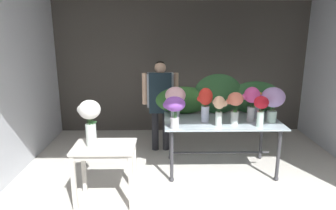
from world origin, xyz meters
name	(u,v)px	position (x,y,z in m)	size (l,w,h in m)	color
ground_plane	(187,165)	(0.00, 1.82, 0.00)	(8.00, 8.00, 0.00)	silver
wall_back	(181,68)	(0.00, 3.64, 1.35)	(5.29, 0.12, 2.70)	#4C4742
wall_left	(12,84)	(-2.64, 1.82, 1.35)	(0.12, 3.76, 2.70)	silver
display_table_glass	(221,128)	(0.50, 1.69, 0.69)	(1.73, 0.96, 0.82)	#AEC2CE
side_table_white	(105,154)	(-1.11, 0.83, 0.65)	(0.76, 0.53, 0.76)	silver
florist	(160,96)	(-0.43, 2.49, 1.00)	(0.64, 0.24, 1.61)	#232328
foliage_backdrop	(219,97)	(0.52, 2.05, 1.09)	(2.03, 0.28, 0.65)	#2D6028
vase_crimson_ranunculus	(261,107)	(0.98, 1.36, 1.09)	(0.21, 0.20, 0.44)	silver
vase_scarlet_snapdragons	(205,102)	(0.24, 1.61, 1.11)	(0.23, 0.21, 0.51)	silver
vase_violet_tulips	(174,107)	(-0.23, 1.30, 1.12)	(0.31, 0.29, 0.45)	silver
vase_fuchsia_freesia	(252,99)	(0.92, 1.61, 1.15)	(0.28, 0.23, 0.52)	silver
vase_blush_hydrangea	(176,98)	(-0.19, 1.79, 1.14)	(0.31, 0.31, 0.49)	silver
vase_peach_peonies	(219,108)	(0.40, 1.40, 1.08)	(0.20, 0.16, 0.43)	silver
vase_coral_carnations	(235,104)	(0.64, 1.49, 1.11)	(0.24, 0.22, 0.47)	silver
vase_sunset_stock	(257,102)	(1.08, 1.84, 1.05)	(0.20, 0.19, 0.40)	silver
vase_lilac_dahlias	(273,100)	(1.21, 1.56, 1.15)	(0.34, 0.34, 0.52)	silver
vase_white_roses_tall	(90,117)	(-1.26, 0.83, 1.13)	(0.29, 0.26, 0.58)	silver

